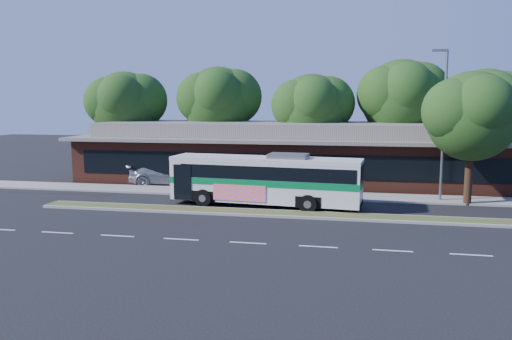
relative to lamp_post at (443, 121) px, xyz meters
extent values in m
plane|color=black|center=(-9.56, -6.00, -4.90)|extent=(120.00, 120.00, 0.00)
cube|color=#394B1F|center=(-9.56, -5.40, -4.83)|extent=(26.00, 1.10, 0.15)
cube|color=gray|center=(-9.56, 0.40, -4.84)|extent=(44.00, 2.60, 0.12)
cube|color=black|center=(-27.56, 4.00, -4.90)|extent=(14.00, 12.00, 0.01)
cube|color=#5B291C|center=(-9.56, 7.00, -3.30)|extent=(32.00, 10.00, 3.20)
cube|color=#6D635C|center=(-9.56, 7.00, -1.58)|extent=(33.20, 11.20, 0.24)
cube|color=#6D635C|center=(-9.56, 7.00, -0.95)|extent=(30.00, 8.00, 1.00)
cube|color=black|center=(-9.56, 1.97, -3.20)|extent=(30.00, 0.06, 1.60)
cylinder|color=slate|center=(0.04, 0.00, -0.40)|extent=(0.16, 0.16, 9.00)
cube|color=slate|center=(-0.36, 0.00, 4.10)|extent=(0.90, 0.18, 0.14)
cylinder|color=black|center=(-24.56, 9.00, -2.91)|extent=(0.44, 0.44, 3.99)
sphere|color=#1F4416|center=(-24.56, 9.00, 0.83)|extent=(5.80, 5.80, 5.80)
sphere|color=#1F4416|center=(-23.26, 9.43, 1.29)|extent=(4.52, 4.52, 4.52)
cylinder|color=black|center=(-16.56, 10.00, -2.80)|extent=(0.44, 0.44, 4.20)
sphere|color=#1F4416|center=(-16.56, 10.00, 1.10)|extent=(6.00, 6.00, 6.00)
sphere|color=#1F4416|center=(-15.21, 10.45, 1.58)|extent=(4.68, 4.68, 4.68)
cylinder|color=black|center=(-8.56, 9.00, -3.01)|extent=(0.44, 0.44, 3.78)
sphere|color=#1F4416|center=(-8.56, 9.00, 0.56)|extent=(5.60, 5.60, 5.60)
sphere|color=#1F4416|center=(-7.30, 9.42, 1.00)|extent=(4.37, 4.37, 4.37)
cylinder|color=black|center=(-1.56, 10.00, -2.70)|extent=(0.44, 0.44, 4.41)
sphere|color=#1F4416|center=(-1.56, 10.00, 1.37)|extent=(6.20, 6.20, 6.20)
sphere|color=#1F4416|center=(-0.17, 10.46, 1.86)|extent=(4.84, 4.84, 4.84)
cylinder|color=black|center=(4.44, 9.00, -2.97)|extent=(0.44, 0.44, 3.86)
sphere|color=#1F4416|center=(4.44, 9.00, 0.70)|extent=(5.80, 5.80, 5.80)
sphere|color=#1F4416|center=(5.74, 9.43, 1.16)|extent=(4.52, 4.52, 4.52)
cube|color=silver|center=(-10.17, -3.24, -3.33)|extent=(11.15, 3.40, 2.52)
cube|color=black|center=(-9.90, -3.27, -2.83)|extent=(10.28, 3.36, 0.76)
cube|color=silver|center=(-10.17, -3.24, -2.18)|extent=(11.17, 3.42, 0.24)
cube|color=#057232|center=(-10.17, -3.24, -3.41)|extent=(11.21, 3.46, 0.35)
cube|color=black|center=(-15.65, -2.70, -3.03)|extent=(0.26, 2.05, 1.56)
cube|color=black|center=(-4.70, -3.78, -2.73)|extent=(0.24, 1.91, 1.01)
cube|color=#F949E7|center=(-11.47, -4.32, -3.99)|extent=(3.10, 0.35, 0.91)
cube|color=slate|center=(-8.81, -3.38, -1.94)|extent=(2.33, 1.67, 0.27)
cylinder|color=black|center=(-13.65, -4.05, -4.40)|extent=(1.03, 0.43, 1.01)
cylinder|color=black|center=(-13.43, -1.77, -4.40)|extent=(1.03, 0.43, 1.01)
cylinder|color=black|center=(-7.56, -4.65, -4.40)|extent=(1.03, 0.43, 1.01)
cylinder|color=black|center=(-7.33, -2.37, -4.40)|extent=(1.03, 0.43, 1.01)
imported|color=#AEAFB5|center=(-18.56, 2.93, -4.11)|extent=(5.75, 3.16, 1.58)
cylinder|color=black|center=(1.44, -0.70, -3.08)|extent=(0.44, 0.44, 3.64)
sphere|color=#1F4416|center=(1.44, -0.70, 0.29)|extent=(5.16, 5.16, 5.16)
sphere|color=#1F4416|center=(2.60, -0.31, 0.70)|extent=(4.02, 4.02, 4.02)
camera|label=1|loc=(-5.30, -31.28, 1.04)|focal=35.00mm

